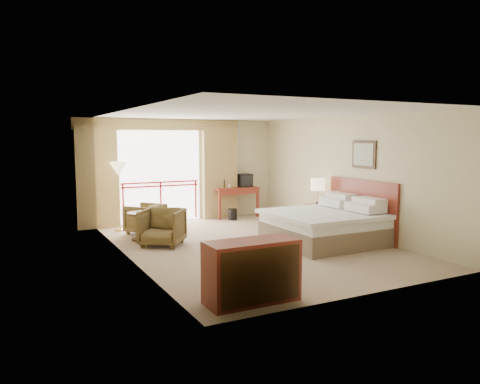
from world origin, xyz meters
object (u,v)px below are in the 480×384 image
nightstand (319,218)px  wastebasket (233,214)px  table_lamp (318,185)px  side_table (140,221)px  bed (326,225)px  floor_lamp (119,172)px  armchair_near (163,245)px  desk (234,193)px  tv (244,180)px  dresser (252,271)px  armchair_far (145,233)px

nightstand → wastebasket: 2.55m
table_lamp → side_table: size_ratio=1.00×
bed → floor_lamp: (-3.54, 3.35, 1.04)m
bed → armchair_near: 3.43m
bed → table_lamp: table_lamp is taller
wastebasket → floor_lamp: 3.29m
bed → side_table: size_ratio=3.52×
floor_lamp → wastebasket: bearing=1.4°
nightstand → desk: bearing=112.3°
wastebasket → armchair_near: size_ratio=0.36×
bed → floor_lamp: size_ratio=1.29×
side_table → floor_lamp: size_ratio=0.37×
bed → tv: size_ratio=5.27×
armchair_near → dresser: size_ratio=0.66×
armchair_far → floor_lamp: bearing=-94.1°
bed → tv: (0.09, 3.87, 0.64)m
armchair_near → floor_lamp: (-0.41, 1.98, 1.41)m
table_lamp → armchair_far: table_lamp is taller
armchair_far → tv: bearing=159.9°
armchair_near → floor_lamp: 2.47m
wastebasket → armchair_far: armchair_far is taller
wastebasket → armchair_far: size_ratio=0.40×
desk → armchair_far: bearing=-153.0°
dresser → armchair_near: bearing=88.9°
tv → wastebasket: bearing=-141.5°
tv → bed: bearing=-89.7°
bed → armchair_far: bearing=138.5°
tv → side_table: tv is taller
nightstand → desk: 2.92m
armchair_near → bed: bearing=13.3°
dresser → floor_lamp: bearing=92.8°
bed → nightstand: bed is taller
armchair_far → wastebasket: bearing=155.2°
tv → armchair_far: tv is taller
armchair_far → table_lamp: bearing=118.5°
armchair_far → dresser: size_ratio=0.60×
wastebasket → armchair_near: (-2.63, -2.06, -0.15)m
table_lamp → armchair_near: table_lamp is taller
table_lamp → armchair_far: bearing=158.0°
floor_lamp → side_table: bearing=-83.6°
wastebasket → floor_lamp: size_ratio=0.19×
desk → wastebasket: size_ratio=4.22×
table_lamp → wastebasket: size_ratio=1.99×
dresser → tv: bearing=61.5°
armchair_near → floor_lamp: floor_lamp is taller
table_lamp → armchair_far: size_ratio=0.79×
wastebasket → dresser: (-2.61, -5.85, 0.27)m
nightstand → desk: (-0.88, 2.76, 0.34)m
desk → wastebasket: (-0.29, -0.50, -0.50)m
nightstand → dresser: dresser is taller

